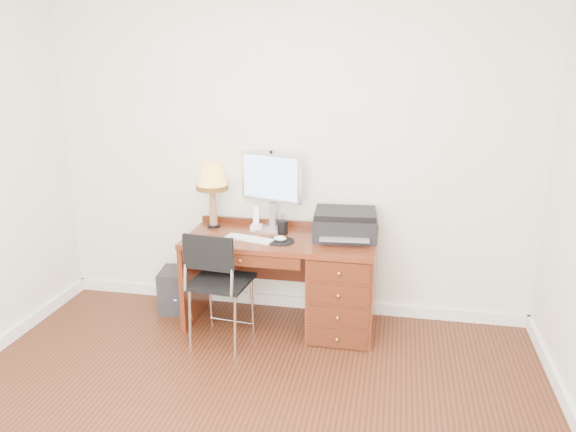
% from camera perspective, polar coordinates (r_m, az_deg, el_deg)
% --- Properties ---
extents(ground, '(4.00, 4.00, 0.00)m').
position_cam_1_polar(ground, '(3.56, -5.70, -21.01)').
color(ground, '#38180C').
rests_on(ground, ground).
extents(room_shell, '(4.00, 4.00, 4.00)m').
position_cam_1_polar(room_shell, '(4.04, -3.06, -15.15)').
color(room_shell, white).
rests_on(room_shell, ground).
extents(desk, '(1.50, 0.67, 0.75)m').
position_cam_1_polar(desk, '(4.49, 3.32, -6.53)').
color(desk, '#612614').
rests_on(desk, ground).
extents(monitor, '(0.53, 0.26, 0.62)m').
position_cam_1_polar(monitor, '(4.56, -1.83, 3.50)').
color(monitor, silver).
rests_on(monitor, desk).
extents(keyboard, '(0.40, 0.20, 0.01)m').
position_cam_1_polar(keyboard, '(4.38, -3.93, -2.32)').
color(keyboard, white).
rests_on(keyboard, desk).
extents(mouse_pad, '(0.23, 0.23, 0.05)m').
position_cam_1_polar(mouse_pad, '(4.33, -0.82, -2.45)').
color(mouse_pad, black).
rests_on(mouse_pad, desk).
extents(printer, '(0.52, 0.42, 0.22)m').
position_cam_1_polar(printer, '(4.42, 5.82, -0.82)').
color(printer, black).
rests_on(printer, desk).
extents(leg_lamp, '(0.26, 0.26, 0.54)m').
position_cam_1_polar(leg_lamp, '(4.63, -7.72, 3.60)').
color(leg_lamp, black).
rests_on(leg_lamp, desk).
extents(phone, '(0.10, 0.10, 0.19)m').
position_cam_1_polar(phone, '(4.60, -3.24, -0.72)').
color(phone, white).
rests_on(phone, desk).
extents(pen_cup, '(0.09, 0.09, 0.11)m').
position_cam_1_polar(pen_cup, '(4.50, -0.56, -1.15)').
color(pen_cup, black).
rests_on(pen_cup, desk).
extents(chair, '(0.47, 0.47, 0.91)m').
position_cam_1_polar(chair, '(4.23, -7.15, -6.11)').
color(chair, black).
rests_on(chair, ground).
extents(equipment_box, '(0.35, 0.35, 0.36)m').
position_cam_1_polar(equipment_box, '(4.97, -10.95, -7.37)').
color(equipment_box, black).
rests_on(equipment_box, ground).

